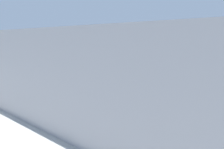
# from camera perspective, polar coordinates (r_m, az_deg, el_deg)

# --- Properties ---
(ground) EXTENTS (240.00, 320.00, 0.20)m
(ground) POSITION_cam_1_polar(r_m,az_deg,el_deg) (75.71, -13.45, 2.41)
(ground) COLOR #B7B5AD
(terminal_building) EXTENTS (4.00, 41.48, 11.98)m
(terminal_building) POSITION_cam_1_polar(r_m,az_deg,el_deg) (20.75, -11.37, -2.74)
(terminal_building) COLOR #99999E
(terminal_building) RESTS_ON ground
(airliner_foreground) EXTENTS (33.43, 30.81, 11.90)m
(airliner_foreground) POSITION_cam_1_polar(r_m,az_deg,el_deg) (46.41, -5.11, 1.73)
(airliner_foreground) COLOR white
(airliner_foreground) RESTS_ON ground
(airliner_mid_apron) EXTENTS (32.03, 27.25, 10.36)m
(airliner_mid_apron) POSITION_cam_1_polar(r_m,az_deg,el_deg) (92.41, -30.28, 4.63)
(airliner_mid_apron) COLOR white
(airliner_mid_apron) RESTS_ON ground
(service_truck_fuel) EXTENTS (6.72, 3.90, 2.40)m
(service_truck_fuel) POSITION_cam_1_polar(r_m,az_deg,el_deg) (33.41, -17.05, -5.91)
(service_truck_fuel) COLOR #338C3F
(service_truck_fuel) RESTS_ON ground
(service_truck_baggage) EXTENTS (6.80, 4.30, 2.57)m
(service_truck_baggage) POSITION_cam_1_polar(r_m,az_deg,el_deg) (36.44, 10.06, -4.05)
(service_truck_baggage) COLOR #2659A5
(service_truck_baggage) RESTS_ON ground
(cargo_container_near) EXTENTS (2.40, 2.40, 2.13)m
(cargo_container_near) POSITION_cam_1_polar(r_m,az_deg,el_deg) (37.58, -25.30, -5.24)
(cargo_container_near) COLOR #333338
(cargo_container_near) RESTS_ON ground
(cargo_container_mid) EXTENTS (1.97, 1.97, 2.03)m
(cargo_container_mid) POSITION_cam_1_polar(r_m,az_deg,el_deg) (44.30, 13.88, -2.20)
(cargo_container_mid) COLOR #333338
(cargo_container_mid) RESTS_ON ground
(crew_marshaller) EXTENTS (0.54, 0.44, 1.78)m
(crew_marshaller) POSITION_cam_1_polar(r_m,az_deg,el_deg) (47.04, 14.26, -1.34)
(crew_marshaller) COLOR #191E33
(crew_marshaller) RESTS_ON ground
(crew_loader_left) EXTENTS (0.63, 0.27, 1.65)m
(crew_loader_left) POSITION_cam_1_polar(r_m,az_deg,el_deg) (38.72, -21.46, -4.54)
(crew_loader_left) COLOR #191E33
(crew_loader_left) RESTS_ON ground
(apron_guide_line) EXTENTS (0.30, 60.00, 0.01)m
(apron_guide_line) POSITION_cam_1_polar(r_m,az_deg,el_deg) (41.33, -3.74, -4.21)
(apron_guide_line) COLOR yellow
(apron_guide_line) RESTS_ON ground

